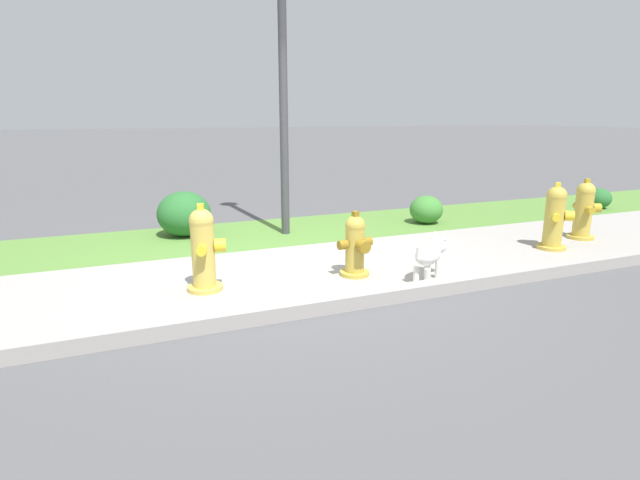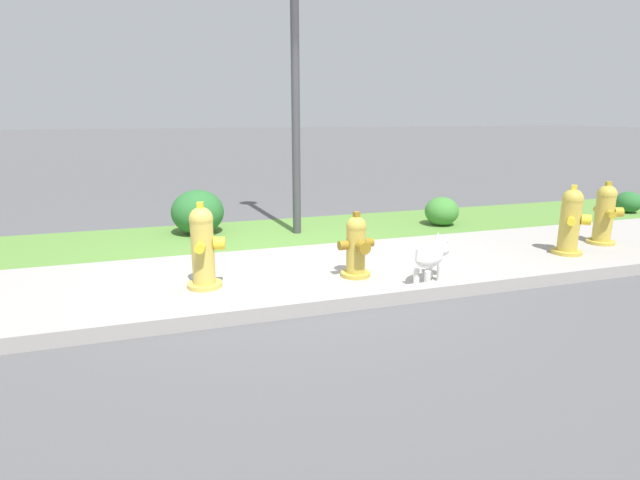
% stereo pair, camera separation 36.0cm
% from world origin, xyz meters
% --- Properties ---
extents(ground_plane, '(120.00, 120.00, 0.00)m').
position_xyz_m(ground_plane, '(0.00, 0.00, 0.00)').
color(ground_plane, '#515154').
extents(sidewalk_pavement, '(18.00, 1.97, 0.01)m').
position_xyz_m(sidewalk_pavement, '(0.00, 0.00, 0.01)').
color(sidewalk_pavement, '#9E9993').
rests_on(sidewalk_pavement, ground).
extents(grass_verge, '(18.00, 1.70, 0.01)m').
position_xyz_m(grass_verge, '(0.00, 1.83, 0.00)').
color(grass_verge, '#568438').
rests_on(grass_verge, ground).
extents(street_curb, '(18.00, 0.16, 0.12)m').
position_xyz_m(street_curb, '(0.00, -1.07, 0.06)').
color(street_curb, '#9E9993').
rests_on(street_curb, ground).
extents(fire_hydrant_mid_block, '(0.37, 0.40, 0.81)m').
position_xyz_m(fire_hydrant_mid_block, '(-0.82, -0.19, 0.39)').
color(fire_hydrant_mid_block, gold).
rests_on(fire_hydrant_mid_block, ground).
extents(fire_hydrant_by_grass_verge, '(0.38, 0.35, 0.66)m').
position_xyz_m(fire_hydrant_by_grass_verge, '(0.63, -0.32, 0.31)').
color(fire_hydrant_by_grass_verge, gold).
rests_on(fire_hydrant_by_grass_verge, ground).
extents(fire_hydrant_across_street, '(0.37, 0.36, 0.80)m').
position_xyz_m(fire_hydrant_across_street, '(3.26, -0.30, 0.39)').
color(fire_hydrant_across_street, gold).
rests_on(fire_hydrant_across_street, ground).
extents(fire_hydrant_far_end, '(0.38, 0.40, 0.78)m').
position_xyz_m(fire_hydrant_far_end, '(4.03, -0.05, 0.38)').
color(fire_hydrant_far_end, gold).
rests_on(fire_hydrant_far_end, ground).
extents(small_white_dog, '(0.51, 0.40, 0.45)m').
position_xyz_m(small_white_dog, '(1.25, -0.70, 0.26)').
color(small_white_dog, white).
rests_on(small_white_dog, ground).
extents(shrub_bush_mid_verge, '(0.49, 0.49, 0.41)m').
position_xyz_m(shrub_bush_mid_verge, '(2.72, 1.53, 0.21)').
color(shrub_bush_mid_verge, '#3D7F33').
rests_on(shrub_bush_mid_verge, ground).
extents(shrub_bush_near_lamp, '(0.41, 0.41, 0.35)m').
position_xyz_m(shrub_bush_near_lamp, '(6.16, 1.44, 0.17)').
color(shrub_bush_near_lamp, '#28662D').
rests_on(shrub_bush_near_lamp, ground).
extents(shrub_bush_far_verge, '(0.70, 0.70, 0.59)m').
position_xyz_m(shrub_bush_far_verge, '(-0.70, 2.08, 0.30)').
color(shrub_bush_far_verge, '#28662D').
rests_on(shrub_bush_far_verge, ground).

